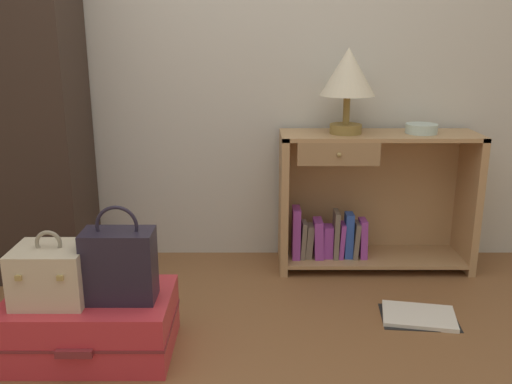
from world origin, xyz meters
TOP-DOWN VIEW (x-y plane):
  - back_wall at (0.00, 1.50)m, footprint 6.40×0.10m
  - bookshelf at (0.76, 1.27)m, footprint 1.06×0.35m
  - table_lamp at (0.63, 1.25)m, footprint 0.29×0.29m
  - bowl at (1.03, 1.25)m, footprint 0.17×0.17m
  - suitcase_large at (-0.53, 0.36)m, footprint 0.68×0.45m
  - train_case at (-0.66, 0.33)m, footprint 0.28×0.25m
  - handbag at (-0.39, 0.33)m, footprint 0.28×0.15m
  - open_book_on_floor at (0.91, 0.64)m, footprint 0.37×0.29m

SIDE VIEW (x-z plane):
  - open_book_on_floor at x=0.91m, z-range 0.00..0.02m
  - suitcase_large at x=-0.53m, z-range 0.00..0.25m
  - train_case at x=-0.66m, z-range 0.22..0.51m
  - bookshelf at x=0.76m, z-range -0.01..0.75m
  - handbag at x=-0.39m, z-range 0.20..0.60m
  - bowl at x=1.03m, z-range 0.76..0.81m
  - table_lamp at x=0.63m, z-range 0.84..1.29m
  - back_wall at x=0.00m, z-range 0.00..2.60m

